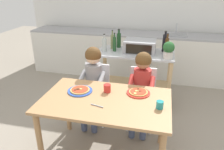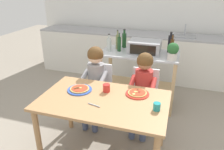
{
  "view_description": "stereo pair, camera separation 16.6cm",
  "coord_description": "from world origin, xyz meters",
  "px_view_note": "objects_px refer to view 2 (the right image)",
  "views": [
    {
      "loc": [
        0.53,
        -1.92,
        1.88
      ],
      "look_at": [
        0.0,
        0.3,
        0.88
      ],
      "focal_mm": 35.26,
      "sensor_mm": 36.0,
      "label": 1
    },
    {
      "loc": [
        0.69,
        -1.88,
        1.88
      ],
      "look_at": [
        0.0,
        0.3,
        0.88
      ],
      "focal_mm": 35.26,
      "sensor_mm": 36.0,
      "label": 2
    }
  ],
  "objects_px": {
    "toaster_oven": "(145,47)",
    "pizza_plate_blue_rimmed": "(80,89)",
    "dining_chair_right": "(144,95)",
    "drinking_cup_red": "(106,88)",
    "bottle_brown_beer": "(172,47)",
    "pizza_plate_red_rimmed": "(137,93)",
    "bottle_dark_olive_oil": "(118,42)",
    "bottle_squat_spirits": "(124,40)",
    "drinking_cup_teal": "(157,107)",
    "potted_herb_plant": "(173,51)",
    "serving_spoon": "(94,105)",
    "child_in_grey_shirt": "(95,76)",
    "dining_table": "(103,108)",
    "bottle_slim_sauce": "(119,44)",
    "bottle_clear_vinegar": "(170,44)",
    "child_in_red_shirt": "(143,84)",
    "bottle_tall_green_wine": "(109,44)",
    "kitchen_island_cart": "(139,70)",
    "dining_chair_left": "(98,89)"
  },
  "relations": [
    {
      "from": "dining_chair_right",
      "to": "child_in_red_shirt",
      "type": "height_order",
      "value": "child_in_red_shirt"
    },
    {
      "from": "potted_herb_plant",
      "to": "pizza_plate_blue_rimmed",
      "type": "height_order",
      "value": "potted_herb_plant"
    },
    {
      "from": "bottle_squat_spirits",
      "to": "child_in_red_shirt",
      "type": "bearing_deg",
      "value": -62.25
    },
    {
      "from": "bottle_squat_spirits",
      "to": "drinking_cup_teal",
      "type": "height_order",
      "value": "bottle_squat_spirits"
    },
    {
      "from": "child_in_grey_shirt",
      "to": "pizza_plate_red_rimmed",
      "type": "height_order",
      "value": "child_in_grey_shirt"
    },
    {
      "from": "bottle_brown_beer",
      "to": "dining_chair_right",
      "type": "distance_m",
      "value": 0.83
    },
    {
      "from": "pizza_plate_red_rimmed",
      "to": "serving_spoon",
      "type": "xyz_separation_m",
      "value": [
        -0.36,
        -0.36,
        -0.01
      ]
    },
    {
      "from": "bottle_squat_spirits",
      "to": "pizza_plate_red_rimmed",
      "type": "bearing_deg",
      "value": -69.19
    },
    {
      "from": "pizza_plate_blue_rimmed",
      "to": "drinking_cup_red",
      "type": "distance_m",
      "value": 0.31
    },
    {
      "from": "kitchen_island_cart",
      "to": "bottle_slim_sauce",
      "type": "relative_size",
      "value": 4.12
    },
    {
      "from": "dining_table",
      "to": "serving_spoon",
      "type": "height_order",
      "value": "serving_spoon"
    },
    {
      "from": "toaster_oven",
      "to": "child_in_grey_shirt",
      "type": "relative_size",
      "value": 0.43
    },
    {
      "from": "toaster_oven",
      "to": "bottle_squat_spirits",
      "type": "distance_m",
      "value": 0.41
    },
    {
      "from": "kitchen_island_cart",
      "to": "dining_table",
      "type": "distance_m",
      "value": 1.29
    },
    {
      "from": "bottle_clear_vinegar",
      "to": "dining_chair_left",
      "type": "xyz_separation_m",
      "value": [
        -0.88,
        -0.75,
        -0.52
      ]
    },
    {
      "from": "potted_herb_plant",
      "to": "child_in_grey_shirt",
      "type": "height_order",
      "value": "child_in_grey_shirt"
    },
    {
      "from": "bottle_squat_spirits",
      "to": "child_in_grey_shirt",
      "type": "xyz_separation_m",
      "value": [
        -0.15,
        -0.93,
        -0.27
      ]
    },
    {
      "from": "bottle_tall_green_wine",
      "to": "dining_chair_left",
      "type": "distance_m",
      "value": 0.74
    },
    {
      "from": "bottle_tall_green_wine",
      "to": "kitchen_island_cart",
      "type": "bearing_deg",
      "value": 7.27
    },
    {
      "from": "potted_herb_plant",
      "to": "pizza_plate_red_rimmed",
      "type": "bearing_deg",
      "value": -108.5
    },
    {
      "from": "dining_chair_left",
      "to": "child_in_red_shirt",
      "type": "bearing_deg",
      "value": -9.46
    },
    {
      "from": "bottle_squat_spirits",
      "to": "serving_spoon",
      "type": "bearing_deg",
      "value": -85.68
    },
    {
      "from": "bottle_dark_olive_oil",
      "to": "bottle_tall_green_wine",
      "type": "relative_size",
      "value": 1.11
    },
    {
      "from": "bottle_brown_beer",
      "to": "drinking_cup_red",
      "type": "xyz_separation_m",
      "value": [
        -0.61,
        -1.11,
        -0.21
      ]
    },
    {
      "from": "dining_chair_right",
      "to": "drinking_cup_red",
      "type": "bearing_deg",
      "value": -123.6
    },
    {
      "from": "drinking_cup_red",
      "to": "bottle_squat_spirits",
      "type": "bearing_deg",
      "value": 96.32
    },
    {
      "from": "child_in_red_shirt",
      "to": "dining_table",
      "type": "bearing_deg",
      "value": -119.23
    },
    {
      "from": "potted_herb_plant",
      "to": "drinking_cup_red",
      "type": "xyz_separation_m",
      "value": [
        -0.64,
        -0.93,
        -0.21
      ]
    },
    {
      "from": "drinking_cup_red",
      "to": "serving_spoon",
      "type": "distance_m",
      "value": 0.32
    },
    {
      "from": "bottle_dark_olive_oil",
      "to": "drinking_cup_teal",
      "type": "bearing_deg",
      "value": -60.51
    },
    {
      "from": "bottle_brown_beer",
      "to": "pizza_plate_blue_rimmed",
      "type": "xyz_separation_m",
      "value": [
        -0.91,
        -1.17,
        -0.25
      ]
    },
    {
      "from": "child_in_grey_shirt",
      "to": "drinking_cup_teal",
      "type": "height_order",
      "value": "child_in_grey_shirt"
    },
    {
      "from": "toaster_oven",
      "to": "bottle_clear_vinegar",
      "type": "bearing_deg",
      "value": 17.58
    },
    {
      "from": "toaster_oven",
      "to": "bottle_tall_green_wine",
      "type": "distance_m",
      "value": 0.54
    },
    {
      "from": "child_in_red_shirt",
      "to": "dining_chair_right",
      "type": "bearing_deg",
      "value": 90.0
    },
    {
      "from": "bottle_tall_green_wine",
      "to": "dining_chair_left",
      "type": "height_order",
      "value": "bottle_tall_green_wine"
    },
    {
      "from": "pizza_plate_blue_rimmed",
      "to": "drinking_cup_red",
      "type": "bearing_deg",
      "value": 11.55
    },
    {
      "from": "bottle_brown_beer",
      "to": "serving_spoon",
      "type": "height_order",
      "value": "bottle_brown_beer"
    },
    {
      "from": "bottle_clear_vinegar",
      "to": "dining_chair_right",
      "type": "xyz_separation_m",
      "value": [
        -0.24,
        -0.74,
        -0.52
      ]
    },
    {
      "from": "bottle_dark_olive_oil",
      "to": "serving_spoon",
      "type": "distance_m",
      "value": 1.56
    },
    {
      "from": "pizza_plate_red_rimmed",
      "to": "drinking_cup_teal",
      "type": "distance_m",
      "value": 0.35
    },
    {
      "from": "bottle_brown_beer",
      "to": "pizza_plate_red_rimmed",
      "type": "height_order",
      "value": "bottle_brown_beer"
    },
    {
      "from": "child_in_grey_shirt",
      "to": "bottle_brown_beer",
      "type": "bearing_deg",
      "value": 38.44
    },
    {
      "from": "bottle_dark_olive_oil",
      "to": "child_in_red_shirt",
      "type": "distance_m",
      "value": 1.03
    },
    {
      "from": "bottle_slim_sauce",
      "to": "pizza_plate_blue_rimmed",
      "type": "xyz_separation_m",
      "value": [
        -0.13,
        -1.16,
        -0.23
      ]
    },
    {
      "from": "potted_herb_plant",
      "to": "pizza_plate_blue_rimmed",
      "type": "bearing_deg",
      "value": -133.41
    },
    {
      "from": "kitchen_island_cart",
      "to": "drinking_cup_teal",
      "type": "distance_m",
      "value": 1.41
    },
    {
      "from": "bottle_dark_olive_oil",
      "to": "bottle_squat_spirits",
      "type": "relative_size",
      "value": 1.01
    },
    {
      "from": "toaster_oven",
      "to": "pizza_plate_blue_rimmed",
      "type": "height_order",
      "value": "toaster_oven"
    },
    {
      "from": "potted_herb_plant",
      "to": "drinking_cup_red",
      "type": "height_order",
      "value": "potted_herb_plant"
    }
  ]
}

